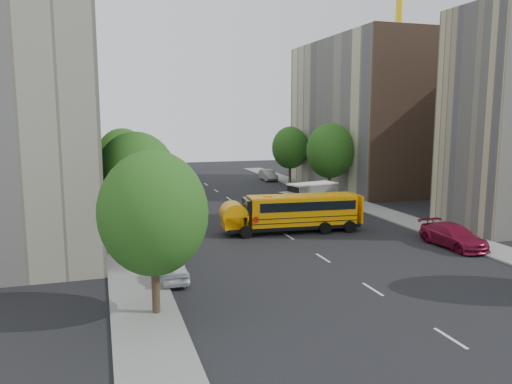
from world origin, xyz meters
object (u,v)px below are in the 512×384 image
parked_car_0 (173,268)px  parked_car_3 (453,236)px  tower_crane (413,5)px  parked_car_1 (143,206)px  street_tree_2 (123,158)px  parked_car_2 (136,192)px  street_tree_0 (153,213)px  parked_car_4 (326,197)px  street_tree_4 (330,151)px  street_tree_1 (136,179)px  safari_truck (309,196)px  street_tree_5 (290,148)px  school_bus (292,211)px  parked_car_5 (268,175)px

parked_car_0 → parked_car_3: size_ratio=0.72×
tower_crane → parked_car_1: 49.81m
street_tree_2 → parked_car_2: (1.46, 5.44, -4.18)m
street_tree_0 → parked_car_4: street_tree_0 is taller
street_tree_2 → street_tree_4: street_tree_4 is taller
street_tree_1 → safari_truck: street_tree_1 is taller
street_tree_1 → parked_car_0: (1.40, -5.43, -4.29)m
parked_car_1 → parked_car_4: size_ratio=1.14×
tower_crane → street_tree_5: 27.67m
parked_car_0 → street_tree_4: bearing=-129.0°
school_bus → parked_car_0: 13.56m
parked_car_4 → street_tree_0: bearing=-135.0°
street_tree_0 → school_bus: 17.99m
street_tree_0 → parked_car_2: size_ratio=1.60×
tower_crane → street_tree_4: size_ratio=4.41×
street_tree_5 → parked_car_5: 5.56m
street_tree_5 → safari_truck: (-5.41, -18.78, -3.35)m
street_tree_2 → tower_crane: bearing=18.7°
tower_crane → parked_car_1: tower_crane is taller
street_tree_1 → school_bus: size_ratio=0.76×
street_tree_0 → street_tree_5: (22.00, 40.00, 0.06)m
street_tree_0 → street_tree_1: (0.00, 10.00, 0.31)m
street_tree_4 → parked_car_2: street_tree_4 is taller
tower_crane → street_tree_1: 55.74m
street_tree_5 → parked_car_4: size_ratio=1.83×
street_tree_0 → street_tree_2: 28.00m
street_tree_2 → safari_truck: 18.26m
safari_truck → street_tree_4: bearing=37.1°
tower_crane → parked_car_3: (-20.65, -36.18, -23.70)m
street_tree_5 → parked_car_0: bearing=-120.2°
safari_truck → parked_car_0: 22.54m
school_bus → safari_truck: school_bus is taller
tower_crane → street_tree_1: tower_crane is taller
street_tree_4 → tower_crane: bearing=36.0°
street_tree_1 → school_bus: bearing=15.7°
street_tree_4 → parked_car_5: street_tree_4 is taller
parked_car_3 → parked_car_4: 18.32m
street_tree_1 → parked_car_0: street_tree_1 is taller
street_tree_1 → parked_car_1: size_ratio=1.69×
street_tree_0 → street_tree_5: size_ratio=0.99×
street_tree_4 → parked_car_5: (-1.92, 15.41, -4.32)m
street_tree_1 → parked_car_4: street_tree_1 is taller
tower_crane → street_tree_0: 62.12m
tower_crane → street_tree_2: (-41.25, -14.00, -19.65)m
street_tree_1 → parked_car_4: (19.80, 14.13, -4.25)m
street_tree_5 → parked_car_1: (-20.60, -16.18, -3.93)m
street_tree_4 → parked_car_0: street_tree_4 is taller
parked_car_0 → parked_car_5: size_ratio=0.85×
tower_crane → parked_car_0: size_ratio=9.27×
street_tree_5 → parked_car_5: size_ratio=1.65×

